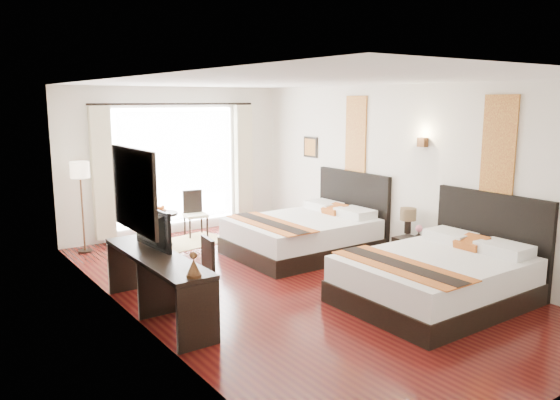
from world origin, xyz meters
TOP-DOWN VIEW (x-y plane):
  - floor at (0.00, 0.00)m, footprint 4.50×7.50m
  - ceiling at (0.00, 0.00)m, footprint 4.50×7.50m
  - wall_headboard at (2.25, 0.00)m, footprint 0.01×7.50m
  - wall_desk at (-2.25, 0.00)m, footprint 0.01×7.50m
  - wall_window at (0.00, 3.75)m, footprint 4.50×0.01m
  - window_glass at (0.00, 3.73)m, footprint 2.40×0.02m
  - sheer_curtain at (0.00, 3.67)m, footprint 2.30×0.02m
  - drape_left at (-1.45, 3.63)m, footprint 0.35×0.14m
  - drape_right at (1.45, 3.63)m, footprint 0.35×0.14m
  - art_panel_near at (2.23, -1.65)m, footprint 0.03×0.50m
  - art_panel_far at (2.23, 1.13)m, footprint 0.03×0.50m
  - wall_sconce at (2.19, -0.39)m, footprint 0.10×0.14m
  - mirror_frame at (-2.22, -0.02)m, footprint 0.04×1.25m
  - mirror_glass at (-2.19, -0.02)m, footprint 0.01×1.12m
  - bed_near at (1.15, -1.65)m, footprint 2.33×1.81m
  - bed_far at (1.15, 1.13)m, footprint 2.32×1.81m
  - nightstand at (2.02, -0.39)m, footprint 0.37×0.46m
  - table_lamp at (2.04, -0.29)m, footprint 0.25×0.25m
  - vase at (2.04, -0.52)m, footprint 0.14×0.14m
  - console_desk at (-1.99, -0.02)m, footprint 0.50×2.20m
  - television at (-1.97, 0.31)m, footprint 0.18×0.87m
  - bronze_figurine at (-1.99, -1.02)m, footprint 0.21×0.21m
  - desk_chair at (-1.53, -0.11)m, footprint 0.47×0.47m
  - floor_lamp at (-1.91, 3.34)m, footprint 0.31×0.31m
  - side_table at (-0.65, 2.93)m, footprint 0.53×0.53m
  - fruit_bowl at (-0.67, 2.96)m, footprint 0.20×0.20m
  - window_chair at (0.15, 3.27)m, footprint 0.46×0.46m
  - jute_rug at (-0.16, 2.91)m, footprint 1.49×1.15m

SIDE VIEW (x-z plane):
  - floor at x=0.00m, z-range -0.01..0.00m
  - jute_rug at x=-0.16m, z-range 0.00..0.01m
  - nightstand at x=2.02m, z-range 0.00..0.44m
  - window_chair at x=0.15m, z-range -0.17..0.69m
  - desk_chair at x=-1.53m, z-range -0.17..0.72m
  - side_table at x=-0.65m, z-range 0.00..0.61m
  - bed_far at x=1.15m, z-range -0.32..0.99m
  - bed_near at x=1.15m, z-range -0.32..1.00m
  - console_desk at x=-1.99m, z-range 0.00..0.76m
  - vase at x=2.04m, z-range 0.50..0.62m
  - fruit_bowl at x=-0.67m, z-range 0.61..0.66m
  - table_lamp at x=2.04m, z-range 0.57..0.97m
  - bronze_figurine at x=-1.99m, z-range 0.76..0.99m
  - television at x=-1.97m, z-range 0.75..1.25m
  - drape_left at x=-1.45m, z-range 0.10..2.46m
  - drape_right at x=1.45m, z-range 0.10..2.46m
  - sheer_curtain at x=0.00m, z-range 0.25..2.35m
  - window_glass at x=0.00m, z-range 0.20..2.40m
  - floor_lamp at x=-1.91m, z-range 0.53..2.08m
  - wall_headboard at x=2.25m, z-range 0.00..2.80m
  - wall_desk at x=-2.25m, z-range 0.00..2.80m
  - wall_window at x=0.00m, z-range 0.00..2.80m
  - mirror_frame at x=-2.22m, z-range 1.08..2.02m
  - mirror_glass at x=-2.19m, z-range 1.14..1.96m
  - wall_sconce at x=2.19m, z-range 1.85..1.99m
  - art_panel_near at x=2.23m, z-range 1.27..2.62m
  - art_panel_far at x=2.23m, z-range 1.27..2.62m
  - ceiling at x=0.00m, z-range 2.78..2.80m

